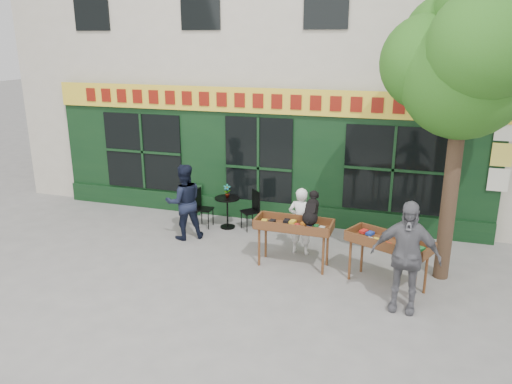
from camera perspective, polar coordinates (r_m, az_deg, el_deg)
ground at (r=10.70m, az=-3.40°, el=-7.21°), size 80.00×80.00×0.00m
building at (r=15.49m, az=4.54°, el=19.17°), size 14.00×7.26×10.00m
street_tree at (r=9.50m, az=23.12°, el=14.03°), size 3.05×2.90×5.60m
book_cart_center at (r=9.93m, az=4.33°, el=-4.05°), size 1.51×0.65×0.99m
dog at (r=9.66m, az=6.35°, el=-1.78°), size 0.35×0.61×0.60m
woman at (r=10.56m, az=5.13°, el=-3.32°), size 0.54×0.36×1.45m
book_cart_right at (r=9.40m, az=14.91°, el=-5.88°), size 1.62×1.19×0.99m
man_right at (r=8.65m, az=16.71°, el=-7.05°), size 1.17×0.56×1.93m
bistro_table at (r=12.02m, az=-3.30°, el=-1.65°), size 0.60×0.60×0.76m
bistro_chair_left at (r=12.15m, az=-6.29°, el=-1.43°), size 0.37×0.36×0.95m
bistro_chair_right at (r=11.92m, az=-0.35°, el=-1.70°), size 0.51×0.51×0.95m
potted_plant at (r=11.90m, az=-3.33°, el=0.11°), size 0.20×0.16×0.33m
man_left at (r=11.39m, az=-8.22°, el=-1.12°), size 1.07×1.03×1.74m
chalkboard at (r=13.10m, az=-7.44°, el=-0.83°), size 0.56×0.20×0.79m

